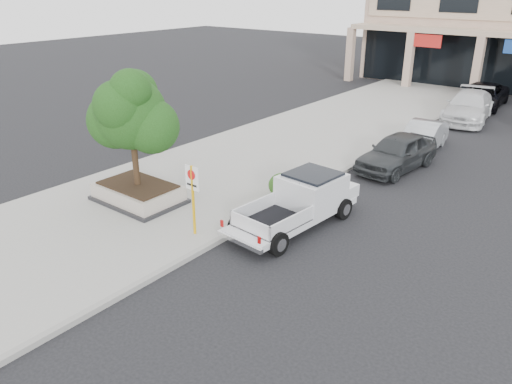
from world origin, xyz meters
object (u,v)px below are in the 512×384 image
Objects in this scene: no_parking_sign at (193,191)px; curb_car_d at (482,96)px; planter at (138,193)px; curb_car_a at (397,152)px; curb_car_c at (468,106)px; curb_car_b at (423,137)px; planter_tree at (137,114)px; pickup_truck at (294,204)px.

curb_car_d is at bearing 85.83° from no_parking_sign.
planter is 11.07m from curb_car_a.
planter is 0.56× the size of curb_car_c.
planter_tree is at bearing -118.71° from curb_car_b.
pickup_truck is 1.16× the size of curb_car_a.
planter is at bearing -131.03° from planter_tree.
pickup_truck is 0.97× the size of curb_car_d.
curb_car_c is at bearing 94.37° from pickup_truck.
curb_car_c is at bearing 97.38° from curb_car_a.
pickup_truck is 17.85m from curb_car_c.
planter_tree reaches higher than curb_car_a.
planter_tree is 13.98m from curb_car_b.
curb_car_a is 1.09× the size of curb_car_b.
curb_car_b is 11.27m from curb_car_d.
curb_car_c is (-0.20, 10.47, 0.06)m from curb_car_a.
curb_car_c is at bearing 85.73° from curb_car_b.
curb_car_a reaches higher than curb_car_b.
curb_car_b is at bearing 66.20° from planter_tree.
curb_car_c is (5.45, 19.75, -2.58)m from planter_tree.
curb_car_a is at bearing -96.78° from curb_car_c.
pickup_truck is (5.32, 1.90, -2.58)m from planter_tree.
curb_car_b is at bearing 98.45° from curb_car_a.
curb_car_a is at bearing 58.64° from planter_tree.
pickup_truck is 10.64m from curb_car_b.
planter_tree is 24.48m from curb_car_d.
planter is 2.95m from planter_tree.
curb_car_c is (-0.08, 7.21, 0.14)m from curb_car_b.
planter is at bearing -115.28° from curb_car_a.
no_parking_sign is 3.40m from pickup_truck.
planter_tree is 1.74× the size of no_parking_sign.
curb_car_c is at bearing 74.57° from planter_tree.
curb_car_d is at bearing 87.37° from curb_car_b.
planter_tree reaches higher than pickup_truck.
planter_tree reaches higher than curb_car_b.
planter_tree is 0.76× the size of pickup_truck.
curb_car_b is 0.77× the size of curb_car_d.
curb_car_c is 4.07m from curb_car_d.
curb_car_d is at bearing 77.71° from planter.
planter is 5.84m from pickup_truck.
no_parking_sign reaches higher than curb_car_d.
no_parking_sign is at bearing -98.07° from curb_car_d.
no_parking_sign is 0.40× the size of curb_car_c.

